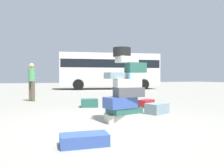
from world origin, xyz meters
TOP-DOWN VIEW (x-y plane):
  - ground_plane at (0.00, 0.00)m, footprint 80.00×80.00m
  - suitcase_tower at (0.45, 0.20)m, footprint 0.98×0.64m
  - suitcase_teal_right_side at (0.40, 2.99)m, footprint 0.68×0.57m
  - suitcase_maroon_left_side at (2.24, 2.25)m, footprint 0.69×0.57m
  - suitcase_navy_white_trunk at (-0.86, -1.19)m, footprint 0.75×0.43m
  - suitcase_slate_foreground_far at (1.81, 0.90)m, footprint 0.75×0.63m
  - person_tourist_with_camera at (2.91, 5.14)m, footprint 0.30×0.30m
  - person_passerby_in_red at (-1.42, 5.74)m, footprint 0.30×0.30m
  - parked_bus at (5.42, 14.07)m, footprint 9.06×4.16m

SIDE VIEW (x-z plane):
  - ground_plane at x=0.00m, z-range 0.00..0.00m
  - suitcase_navy_white_trunk at x=-0.86m, z-range 0.00..0.18m
  - suitcase_maroon_left_side at x=2.24m, z-range 0.00..0.25m
  - suitcase_teal_right_side at x=0.40m, z-range 0.00..0.28m
  - suitcase_slate_foreground_far at x=1.81m, z-range 0.00..0.30m
  - suitcase_tower at x=0.45m, z-range -0.18..1.55m
  - person_passerby_in_red at x=-1.42m, z-range 0.17..1.83m
  - person_tourist_with_camera at x=2.91m, z-range 0.17..1.94m
  - parked_bus at x=5.42m, z-range 0.26..3.41m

